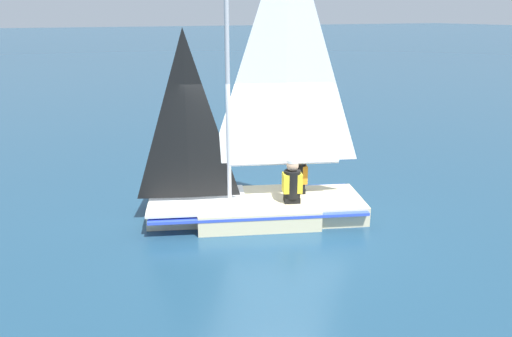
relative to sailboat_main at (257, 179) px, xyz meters
name	(u,v)px	position (x,y,z in m)	size (l,w,h in m)	color
ground_plane	(256,217)	(0.02, -0.01, -0.75)	(260.00, 260.00, 0.00)	navy
sailboat_main	(257,179)	(0.00, 0.00, 0.00)	(4.17, 2.72, 5.33)	beige
sailor_helm	(292,188)	(-0.52, 0.38, -0.12)	(0.41, 0.38, 1.16)	black
sailor_crew	(297,179)	(-0.85, -0.01, -0.12)	(0.41, 0.38, 1.16)	black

